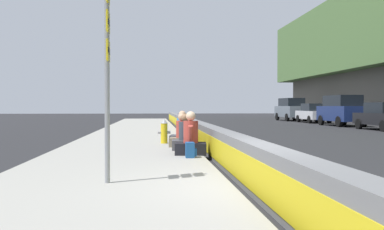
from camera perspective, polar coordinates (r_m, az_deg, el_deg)
The scene contains 14 objects.
ground_plane at distance 7.46m, azimuth 9.15°, elevation -10.29°, with size 160.00×160.00×0.00m, color #232326.
sidewalk_strip at distance 7.28m, azimuth -11.85°, elevation -10.03°, with size 80.00×4.40×0.14m, color gray.
jersey_barrier at distance 7.39m, azimuth 9.13°, elevation -7.07°, with size 76.00×0.45×0.85m.
route_sign_post at distance 7.78m, azimuth -10.98°, elevation 6.70°, with size 0.44×0.09×3.60m.
fire_hydrant at distance 15.74m, azimuth -3.66°, elevation -2.08°, with size 0.26×0.46×0.88m.
seated_person_foreground at distance 12.13m, azimuth -0.16°, elevation -3.40°, with size 0.81×0.93×1.20m.
seated_person_middle at distance 13.40m, azimuth -0.91°, elevation -3.09°, with size 0.72×0.83×1.11m.
seated_person_rear at distance 14.47m, azimuth -1.34°, elevation -2.78°, with size 0.78×0.88×1.10m.
seated_person_far at distance 15.48m, azimuth -1.27°, elevation -2.43°, with size 0.85×0.95×1.18m.
backpack at distance 11.39m, azimuth -0.22°, elevation -4.60°, with size 0.32×0.28×0.40m.
parked_car_fourth at distance 29.25m, azimuth 23.80°, elevation -0.14°, with size 4.56×2.06×1.71m.
parked_car_midline at distance 34.31m, azimuth 18.95°, elevation 0.61°, with size 4.85×2.16×2.28m.
parked_car_far at distance 40.16m, azimuth 15.55°, elevation 0.25°, with size 4.51×1.96×1.71m.
parked_car_farther at distance 45.28m, azimuth 12.80°, elevation 0.77°, with size 4.86×2.18×2.28m.
Camera 1 is at (-7.09, 1.80, 1.48)m, focal length 40.89 mm.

